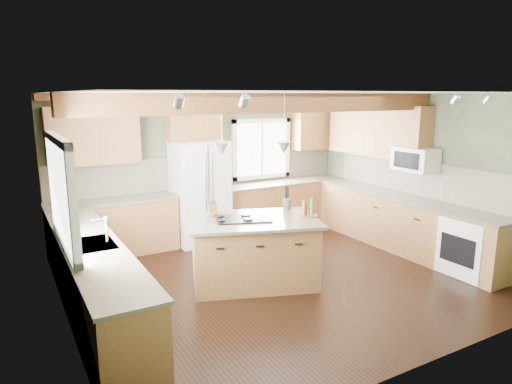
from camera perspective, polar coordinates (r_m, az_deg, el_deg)
floor at (r=6.65m, az=2.84°, el=-10.75°), size 5.60×5.60×0.00m
ceiling at (r=6.13m, az=3.10°, el=12.26°), size 5.60×5.60×0.00m
wall_back at (r=8.45m, az=-6.21°, el=3.28°), size 5.60×0.00×5.60m
wall_left at (r=5.34m, az=-23.29°, el=-2.75°), size 0.00×5.00×5.00m
wall_right at (r=8.10m, az=19.92°, el=2.26°), size 0.00×5.00×5.00m
ceiling_beam at (r=6.19m, az=2.75°, el=11.06°), size 5.55×0.26×0.26m
soffit_trim at (r=8.26m, az=-6.12°, el=11.72°), size 5.55×0.20×0.10m
backsplash_back at (r=8.45m, az=-6.16°, el=2.66°), size 5.58×0.03×0.58m
backsplash_right at (r=8.14m, az=19.54°, el=1.68°), size 0.03×3.70×0.58m
base_cab_back_left at (r=7.82m, az=-17.32°, el=-4.38°), size 2.02×0.60×0.88m
counter_back_left at (r=7.70m, az=-17.53°, el=-1.09°), size 2.06×0.64×0.04m
base_cab_back_right at (r=9.05m, az=3.37°, el=-1.64°), size 2.62×0.60×0.88m
counter_back_right at (r=8.95m, az=3.40°, el=1.22°), size 2.66×0.64×0.04m
base_cab_left at (r=5.69m, az=-19.58°, el=-10.71°), size 0.60×3.70×0.88m
counter_left at (r=5.53m, az=-19.91°, el=-6.30°), size 0.64×3.74×0.04m
base_cab_right at (r=8.09m, az=17.83°, el=-3.85°), size 0.60×3.70×0.88m
counter_right at (r=7.98m, az=18.04°, el=-0.68°), size 0.64×3.74×0.04m
upper_cab_back_left at (r=7.63m, az=-19.70°, el=6.64°), size 1.40×0.35×0.90m
upper_cab_over_fridge at (r=8.08m, az=-7.82°, el=8.91°), size 0.96×0.35×0.70m
upper_cab_right at (r=8.51m, az=14.84°, el=7.42°), size 0.35×2.20×0.90m
upper_cab_back_corner at (r=9.38m, az=7.26°, el=8.11°), size 0.90×0.35×0.90m
window_left at (r=5.34m, az=-23.36°, el=-0.01°), size 0.04×1.60×1.05m
window_back at (r=8.91m, az=0.63°, el=5.42°), size 1.10×0.04×1.00m
sink at (r=5.53m, az=-19.91°, el=-6.26°), size 0.50×0.65×0.03m
faucet at (r=5.52m, az=-18.18°, el=-4.60°), size 0.02×0.02×0.28m
dishwasher at (r=4.54m, az=-16.33°, el=-16.67°), size 0.60×0.60×0.84m
oven at (r=7.32m, az=25.28°, el=-6.19°), size 0.60×0.72×0.84m
microwave at (r=7.87m, az=19.28°, el=3.88°), size 0.40×0.70×0.38m
pendant_left at (r=5.98m, az=-4.26°, el=5.35°), size 0.18×0.18×0.16m
pendant_right at (r=6.12m, az=3.50°, el=5.50°), size 0.18×0.18×0.16m
refrigerator at (r=8.06m, az=-7.02°, el=-0.06°), size 0.90×0.74×1.80m
island at (r=6.36m, az=-0.32°, el=-7.56°), size 1.90×1.51×0.88m
island_top at (r=6.23m, az=-0.33°, el=-3.56°), size 2.04×1.66×0.04m
cooktop at (r=6.20m, az=-1.58°, el=-3.35°), size 0.84×0.69×0.02m
knife_block at (r=6.32m, az=-5.39°, el=-2.33°), size 0.13×0.11×0.18m
utensil_crock at (r=6.75m, az=3.89°, el=-1.49°), size 0.17×0.17×0.16m
bottle_tray at (r=6.38m, az=6.57°, el=-1.93°), size 0.36×0.36×0.24m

